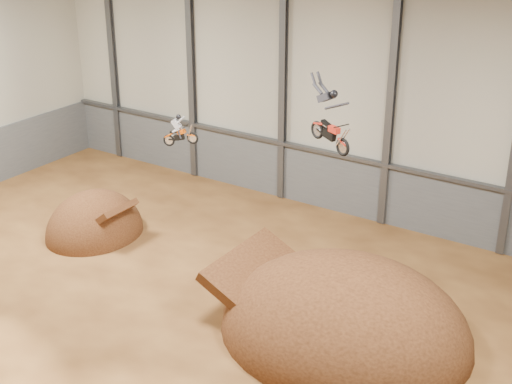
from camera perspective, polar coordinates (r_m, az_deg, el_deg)
floor at (r=31.51m, az=-6.98°, el=-10.83°), size 40.00×40.00×0.00m
back_wall at (r=40.11m, az=6.43°, el=7.83°), size 40.00×0.10×14.00m
lower_band_back at (r=41.72m, az=6.05°, el=0.83°), size 39.80×0.18×3.50m
steel_rail at (r=40.95m, az=6.06°, el=3.09°), size 39.80×0.35×0.20m
steel_column_0 at (r=49.50m, az=-11.38°, el=10.47°), size 0.40×0.36×13.90m
steel_column_1 at (r=45.19m, az=-5.19°, el=9.63°), size 0.40×0.36×13.90m
steel_column_2 at (r=41.50m, az=2.17°, el=8.48°), size 0.40×0.36×13.90m
steel_column_3 at (r=38.61m, az=10.72°, el=6.96°), size 0.40×0.36×13.90m
takeoff_ramp at (r=40.21m, az=-12.73°, el=-3.28°), size 4.90×5.65×4.90m
landing_ramp at (r=31.25m, az=7.04°, el=-11.16°), size 10.93×9.67×6.30m
fmx_rider_a at (r=34.86m, az=-6.00°, el=5.07°), size 2.24×1.29×1.99m
fmx_rider_b at (r=29.23m, az=5.92°, el=6.17°), size 3.68×2.18×3.23m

